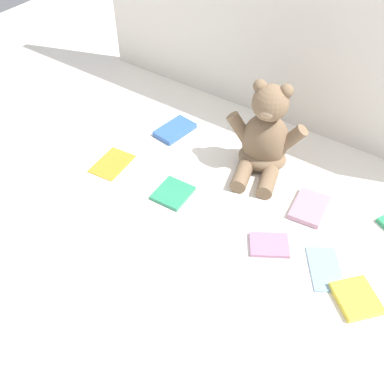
% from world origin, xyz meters
% --- Properties ---
extents(ground_plane, '(3.20, 3.20, 0.00)m').
position_xyz_m(ground_plane, '(0.00, 0.00, 0.00)').
color(ground_plane, silver).
extents(backdrop_drape, '(1.51, 0.03, 0.76)m').
position_xyz_m(backdrop_drape, '(0.00, 0.48, 0.38)').
color(backdrop_drape, silver).
rests_on(backdrop_drape, ground_plane).
extents(teddy_bear, '(0.25, 0.24, 0.30)m').
position_xyz_m(teddy_bear, '(0.08, 0.21, 0.11)').
color(teddy_bear, '#7A6047').
rests_on(teddy_bear, ground_plane).
extents(book_case_0, '(0.10, 0.15, 0.02)m').
position_xyz_m(book_case_0, '(-0.25, 0.19, 0.01)').
color(book_case_0, '#305DAF').
rests_on(book_case_0, ground_plane).
extents(book_case_1, '(0.13, 0.12, 0.01)m').
position_xyz_m(book_case_1, '(0.26, -0.07, 0.01)').
color(book_case_1, '#A97192').
rests_on(book_case_1, ground_plane).
extents(book_case_2, '(0.14, 0.16, 0.01)m').
position_xyz_m(book_case_2, '(0.41, -0.05, 0.00)').
color(book_case_2, '#7EA5CD').
rests_on(book_case_2, ground_plane).
extents(book_case_4, '(0.14, 0.14, 0.02)m').
position_xyz_m(book_case_4, '(0.51, -0.10, 0.01)').
color(book_case_4, yellow).
rests_on(book_case_4, ground_plane).
extents(book_case_5, '(0.10, 0.14, 0.02)m').
position_xyz_m(book_case_5, '(0.29, 0.12, 0.01)').
color(book_case_5, '#B48199').
rests_on(book_case_5, ground_plane).
extents(book_case_6, '(0.11, 0.15, 0.01)m').
position_xyz_m(book_case_6, '(-0.32, -0.06, 0.00)').
color(book_case_6, orange).
rests_on(book_case_6, ground_plane).
extents(book_case_7, '(0.10, 0.11, 0.01)m').
position_xyz_m(book_case_7, '(-0.07, -0.06, 0.01)').
color(book_case_7, '#2B8C60').
rests_on(book_case_7, ground_plane).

